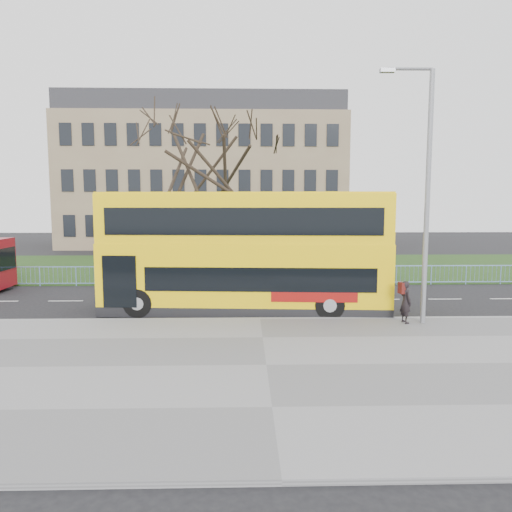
{
  "coord_description": "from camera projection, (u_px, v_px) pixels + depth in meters",
  "views": [
    {
      "loc": [
        -0.57,
        -18.75,
        4.4
      ],
      "look_at": [
        -0.09,
        1.0,
        2.26
      ],
      "focal_mm": 32.0,
      "sensor_mm": 36.0,
      "label": 1
    }
  ],
  "objects": [
    {
      "name": "civic_building",
      "position": [
        207.0,
        184.0,
        53.03
      ],
      "size": [
        30.0,
        15.0,
        14.0
      ],
      "primitive_type": "cube",
      "color": "#7F6750",
      "rests_on": "ground"
    },
    {
      "name": "street_lamp",
      "position": [
        425.0,
        186.0,
        16.35
      ],
      "size": [
        1.93,
        0.22,
        9.13
      ],
      "rotation": [
        0.0,
        0.0,
        -0.01
      ],
      "color": "gray",
      "rests_on": "pavement"
    },
    {
      "name": "pavement",
      "position": [
        266.0,
        367.0,
        12.4
      ],
      "size": [
        80.0,
        10.5,
        0.12
      ],
      "primitive_type": "cube",
      "color": "slate",
      "rests_on": "ground"
    },
    {
      "name": "guard_railing",
      "position": [
        255.0,
        276.0,
        25.62
      ],
      "size": [
        40.0,
        0.12,
        1.1
      ],
      "primitive_type": null,
      "color": "#799ED7",
      "rests_on": "ground"
    },
    {
      "name": "ground",
      "position": [
        259.0,
        312.0,
        19.12
      ],
      "size": [
        120.0,
        120.0,
        0.0
      ],
      "primitive_type": "plane",
      "color": "black",
      "rests_on": "ground"
    },
    {
      "name": "pedestrian",
      "position": [
        406.0,
        302.0,
        16.82
      ],
      "size": [
        0.48,
        0.64,
        1.57
      ],
      "primitive_type": "imported",
      "rotation": [
        0.0,
        0.0,
        1.77
      ],
      "color": "black",
      "rests_on": "pavement"
    },
    {
      "name": "kerb",
      "position": [
        260.0,
        320.0,
        17.57
      ],
      "size": [
        80.0,
        0.2,
        0.14
      ],
      "primitive_type": "cube",
      "color": "gray",
      "rests_on": "ground"
    },
    {
      "name": "grass_verge",
      "position": [
        253.0,
        267.0,
        33.33
      ],
      "size": [
        80.0,
        15.4,
        0.08
      ],
      "primitive_type": "cube",
      "color": "#1D3212",
      "rests_on": "ground"
    },
    {
      "name": "yellow_bus",
      "position": [
        245.0,
        249.0,
        18.98
      ],
      "size": [
        11.89,
        3.59,
        4.91
      ],
      "rotation": [
        0.0,
        0.0,
        -0.07
      ],
      "color": "yellow",
      "rests_on": "ground"
    },
    {
      "name": "bare_tree",
      "position": [
        206.0,
        177.0,
        28.32
      ],
      "size": [
        8.61,
        8.61,
        12.3
      ],
      "primitive_type": null,
      "color": "black",
      "rests_on": "grass_verge"
    }
  ]
}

